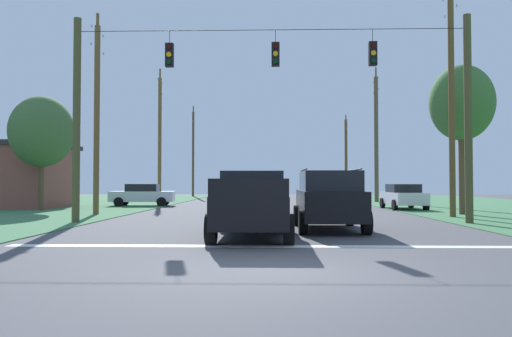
# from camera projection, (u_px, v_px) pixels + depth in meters

# --- Properties ---
(ground_plane) EXTENTS (120.00, 120.00, 0.00)m
(ground_plane) POSITION_uv_depth(u_px,v_px,m) (273.00, 273.00, 8.76)
(ground_plane) COLOR #47474C
(stop_bar_stripe) EXTENTS (13.43, 0.45, 0.01)m
(stop_bar_stripe) POSITION_uv_depth(u_px,v_px,m) (272.00, 246.00, 12.38)
(stop_bar_stripe) COLOR white
(stop_bar_stripe) RESTS_ON ground
(lane_dash_0) EXTENTS (2.50, 0.15, 0.01)m
(lane_dash_0) POSITION_uv_depth(u_px,v_px,m) (271.00, 226.00, 18.38)
(lane_dash_0) COLOR white
(lane_dash_0) RESTS_ON ground
(lane_dash_1) EXTENTS (2.50, 0.15, 0.01)m
(lane_dash_1) POSITION_uv_depth(u_px,v_px,m) (271.00, 214.00, 25.06)
(lane_dash_1) COLOR white
(lane_dash_1) RESTS_ON ground
(lane_dash_2) EXTENTS (2.50, 0.15, 0.01)m
(lane_dash_2) POSITION_uv_depth(u_px,v_px,m) (270.00, 208.00, 31.81)
(lane_dash_2) COLOR white
(lane_dash_2) RESTS_ON ground
(overhead_signal_span) EXTENTS (15.84, 0.31, 8.24)m
(overhead_signal_span) POSITION_uv_depth(u_px,v_px,m) (271.00, 110.00, 19.57)
(overhead_signal_span) COLOR #4D4C2B
(overhead_signal_span) RESTS_ON ground
(pickup_truck) EXTENTS (2.29, 5.40, 1.95)m
(pickup_truck) POSITION_uv_depth(u_px,v_px,m) (252.00, 204.00, 14.65)
(pickup_truck) COLOR black
(pickup_truck) RESTS_ON ground
(suv_black) EXTENTS (2.22, 4.81, 2.05)m
(suv_black) POSITION_uv_depth(u_px,v_px,m) (329.00, 199.00, 16.77)
(suv_black) COLOR black
(suv_black) RESTS_ON ground
(distant_car_crossing_white) EXTENTS (2.08, 4.33, 1.52)m
(distant_car_crossing_white) POSITION_uv_depth(u_px,v_px,m) (403.00, 196.00, 29.76)
(distant_car_crossing_white) COLOR silver
(distant_car_crossing_white) RESTS_ON ground
(distant_car_oncoming) EXTENTS (4.44, 2.30, 1.52)m
(distant_car_oncoming) POSITION_uv_depth(u_px,v_px,m) (142.00, 195.00, 33.87)
(distant_car_oncoming) COLOR silver
(distant_car_oncoming) RESTS_ON ground
(utility_pole_mid_right) EXTENTS (0.27, 1.98, 11.57)m
(utility_pole_mid_right) POSITION_uv_depth(u_px,v_px,m) (451.00, 94.00, 22.91)
(utility_pole_mid_right) COLOR brown
(utility_pole_mid_right) RESTS_ON ground
(utility_pole_far_right) EXTENTS (0.34, 1.99, 11.21)m
(utility_pole_far_right) POSITION_uv_depth(u_px,v_px,m) (376.00, 136.00, 40.85)
(utility_pole_far_right) COLOR brown
(utility_pole_far_right) RESTS_ON ground
(utility_pole_near_left) EXTENTS (0.33, 1.85, 9.59)m
(utility_pole_near_left) POSITION_uv_depth(u_px,v_px,m) (346.00, 156.00, 57.82)
(utility_pole_near_left) COLOR brown
(utility_pole_near_left) RESTS_ON ground
(utility_pole_far_left) EXTENTS (0.28, 1.90, 10.15)m
(utility_pole_far_left) POSITION_uv_depth(u_px,v_px,m) (97.00, 114.00, 24.72)
(utility_pole_far_left) COLOR brown
(utility_pole_far_left) RESTS_ON ground
(utility_pole_distant_right) EXTENTS (0.29, 1.94, 10.95)m
(utility_pole_distant_right) POSITION_uv_depth(u_px,v_px,m) (160.00, 136.00, 40.26)
(utility_pole_distant_right) COLOR brown
(utility_pole_distant_right) RESTS_ON ground
(utility_pole_distant_left) EXTENTS (0.27, 1.85, 10.63)m
(utility_pole_distant_left) POSITION_uv_depth(u_px,v_px,m) (193.00, 151.00, 57.72)
(utility_pole_distant_left) COLOR brown
(utility_pole_distant_left) RESTS_ON ground
(tree_roadside_right) EXTENTS (3.59, 3.59, 6.54)m
(tree_roadside_right) POSITION_uv_depth(u_px,v_px,m) (42.00, 132.00, 28.14)
(tree_roadside_right) COLOR brown
(tree_roadside_right) RESTS_ON ground
(tree_roadside_left) EXTENTS (3.16, 3.16, 7.52)m
(tree_roadside_left) POSITION_uv_depth(u_px,v_px,m) (462.00, 104.00, 24.75)
(tree_roadside_left) COLOR brown
(tree_roadside_left) RESTS_ON ground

